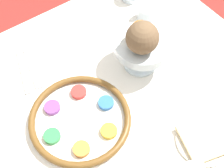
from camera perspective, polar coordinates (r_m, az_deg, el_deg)
dining_table at (r=1.28m, az=-2.03°, el=-12.33°), size 1.17×0.90×0.73m
seder_plate at (r=0.91m, az=-5.87°, el=-6.44°), size 0.30×0.30×0.03m
fruit_stand at (r=0.97m, az=5.51°, el=6.65°), size 0.18×0.18×0.11m
orange_fruit at (r=0.93m, az=5.32°, el=9.29°), size 0.07×0.07×0.07m
coconut at (r=0.90m, az=5.57°, el=8.43°), size 0.10×0.10×0.10m
bread_plate at (r=0.92m, az=16.34°, el=-9.79°), size 0.15×0.15×0.02m
cup_far at (r=1.16m, az=6.52°, el=12.77°), size 0.07×0.07×0.06m
fork_left at (r=1.05m, az=-15.81°, el=2.20°), size 0.07×0.18×0.01m
fork_right at (r=1.06m, az=-14.39°, el=2.98°), size 0.06×0.18×0.01m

